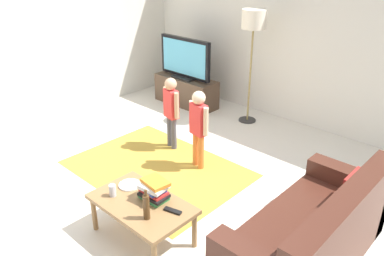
% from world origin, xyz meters
% --- Properties ---
extents(ground, '(7.80, 7.80, 0.00)m').
position_xyz_m(ground, '(0.00, 0.00, 0.00)').
color(ground, beige).
extents(wall_back, '(6.00, 0.12, 2.70)m').
position_xyz_m(wall_back, '(0.00, 3.00, 1.35)').
color(wall_back, silver).
rests_on(wall_back, ground).
extents(wall_left, '(0.12, 6.00, 2.70)m').
position_xyz_m(wall_left, '(-3.00, 0.00, 1.35)').
color(wall_left, silver).
rests_on(wall_left, ground).
extents(area_rug, '(2.20, 1.60, 0.01)m').
position_xyz_m(area_rug, '(-0.43, 0.40, 0.00)').
color(area_rug, '#B28C33').
rests_on(area_rug, ground).
extents(tv_stand, '(1.20, 0.44, 0.50)m').
position_xyz_m(tv_stand, '(-1.74, 2.30, 0.24)').
color(tv_stand, '#4C3828').
rests_on(tv_stand, ground).
extents(tv, '(1.10, 0.28, 0.71)m').
position_xyz_m(tv, '(-1.74, 2.28, 0.85)').
color(tv, black).
rests_on(tv, tv_stand).
extents(couch, '(0.80, 1.80, 0.86)m').
position_xyz_m(couch, '(1.81, 0.24, 0.29)').
color(couch, '#472319').
rests_on(couch, ground).
extents(floor_lamp, '(0.36, 0.36, 1.78)m').
position_xyz_m(floor_lamp, '(-0.48, 2.45, 1.54)').
color(floor_lamp, '#262626').
rests_on(floor_lamp, ground).
extents(child_near_tv, '(0.34, 0.17, 1.03)m').
position_xyz_m(child_near_tv, '(-0.72, 0.95, 0.62)').
color(child_near_tv, '#4C4C59').
rests_on(child_near_tv, ground).
extents(child_center, '(0.34, 0.17, 1.04)m').
position_xyz_m(child_center, '(-0.08, 0.81, 0.62)').
color(child_center, orange).
rests_on(child_center, ground).
extents(coffee_table, '(1.00, 0.60, 0.42)m').
position_xyz_m(coffee_table, '(0.44, -0.57, 0.37)').
color(coffee_table, olive).
rests_on(coffee_table, ground).
extents(book_stack, '(0.29, 0.24, 0.20)m').
position_xyz_m(book_stack, '(0.49, -0.45, 0.52)').
color(book_stack, '#388C4C').
rests_on(book_stack, coffee_table).
extents(bottle, '(0.06, 0.06, 0.30)m').
position_xyz_m(bottle, '(0.66, -0.69, 0.55)').
color(bottle, '#4C3319').
rests_on(bottle, coffee_table).
extents(tv_remote, '(0.18, 0.09, 0.02)m').
position_xyz_m(tv_remote, '(0.76, -0.47, 0.43)').
color(tv_remote, black).
rests_on(tv_remote, coffee_table).
extents(soda_can, '(0.07, 0.07, 0.12)m').
position_xyz_m(soda_can, '(0.16, -0.69, 0.48)').
color(soda_can, silver).
rests_on(soda_can, coffee_table).
extents(plate, '(0.22, 0.22, 0.02)m').
position_xyz_m(plate, '(0.14, -0.47, 0.43)').
color(plate, white).
rests_on(plate, coffee_table).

